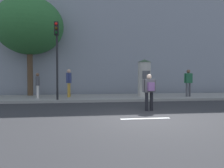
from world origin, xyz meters
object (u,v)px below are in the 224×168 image
object	(u,v)px
street_tree	(29,26)
poster_column	(144,78)
pedestrian_with_backpack	(188,80)
pedestrian_in_dark_shirt	(149,89)
traffic_light	(57,48)
pedestrian_in_red_top	(38,83)
pedestrian_tallest	(69,81)

from	to	relation	value
street_tree	poster_column	bearing A→B (deg)	-13.45
pedestrian_with_backpack	pedestrian_in_dark_shirt	bearing A→B (deg)	-132.25
poster_column	pedestrian_with_backpack	size ratio (longest dim) A/B	1.38
traffic_light	pedestrian_in_red_top	distance (m)	2.71
traffic_light	pedestrian_tallest	distance (m)	2.52
pedestrian_in_dark_shirt	pedestrian_tallest	world-z (taller)	pedestrian_tallest
traffic_light	street_tree	world-z (taller)	street_tree
poster_column	traffic_light	bearing A→B (deg)	-166.29
street_tree	pedestrian_in_dark_shirt	xyz separation A→B (m)	(6.49, -6.75, -4.00)
poster_column	pedestrian_in_dark_shirt	size ratio (longest dim) A/B	1.54
pedestrian_tallest	poster_column	bearing A→B (deg)	-2.72
street_tree	pedestrian_in_red_top	bearing A→B (deg)	-65.86
pedestrian_in_dark_shirt	pedestrian_tallest	xyz separation A→B (m)	(-3.74, 5.15, 0.26)
traffic_light	pedestrian_with_backpack	world-z (taller)	traffic_light
poster_column	pedestrian_tallest	bearing A→B (deg)	177.28
traffic_light	poster_column	bearing A→B (deg)	13.71
pedestrian_in_dark_shirt	pedestrian_in_red_top	world-z (taller)	pedestrian_in_red_top
street_tree	pedestrian_tallest	distance (m)	4.91
pedestrian_in_red_top	traffic_light	bearing A→B (deg)	-42.97
traffic_light	pedestrian_tallest	size ratio (longest dim) A/B	2.44
traffic_light	pedestrian_in_dark_shirt	size ratio (longest dim) A/B	2.74
pedestrian_in_red_top	street_tree	bearing A→B (deg)	114.14
poster_column	street_tree	world-z (taller)	street_tree
pedestrian_in_red_top	pedestrian_with_backpack	xyz separation A→B (m)	(9.66, -0.34, 0.16)
street_tree	pedestrian_in_dark_shirt	distance (m)	10.19
traffic_light	pedestrian_in_dark_shirt	xyz separation A→B (m)	(4.31, -3.57, -2.15)
pedestrian_tallest	street_tree	bearing A→B (deg)	149.77
pedestrian_in_red_top	pedestrian_tallest	size ratio (longest dim) A/B	0.86
traffic_light	street_tree	distance (m)	4.28
pedestrian_in_red_top	pedestrian_with_backpack	world-z (taller)	pedestrian_with_backpack
traffic_light	poster_column	world-z (taller)	traffic_light
pedestrian_tallest	traffic_light	bearing A→B (deg)	-109.75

